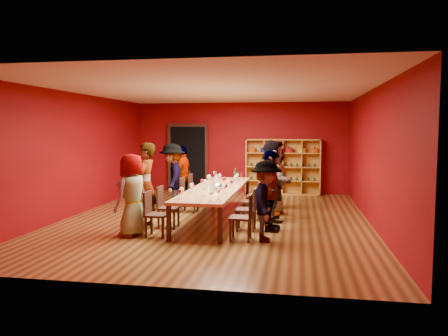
{
  "coord_description": "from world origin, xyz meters",
  "views": [
    {
      "loc": [
        1.89,
        -9.95,
        2.09
      ],
      "look_at": [
        0.07,
        0.7,
        1.15
      ],
      "focal_mm": 35.0,
      "sensor_mm": 36.0,
      "label": 1
    }
  ],
  "objects_px": {
    "chair_person_right_0": "(245,214)",
    "chair_person_right_2": "(255,199)",
    "person_left_0": "(132,195)",
    "person_right_1": "(270,191)",
    "shelving_unit": "(283,164)",
    "person_left_3": "(172,178)",
    "person_right_2": "(273,181)",
    "chair_person_left_1": "(165,205)",
    "chair_person_left_3": "(187,193)",
    "tasting_table": "(216,190)",
    "chair_person_left_4": "(194,188)",
    "chair_person_right_4": "(261,189)",
    "chair_person_left_0": "(153,212)",
    "person_right_3": "(273,177)",
    "chair_person_right_1": "(250,207)",
    "person_right_4": "(276,174)",
    "person_left_4": "(183,176)",
    "chair_person_right_3": "(258,194)",
    "person_right_0": "(266,201)",
    "wine_bottle": "(235,176)",
    "person_left_1": "(146,185)",
    "spittoon_bowl": "(217,186)"
  },
  "relations": [
    {
      "from": "chair_person_left_1",
      "to": "person_right_0",
      "type": "bearing_deg",
      "value": -19.18
    },
    {
      "from": "tasting_table",
      "to": "chair_person_left_4",
      "type": "distance_m",
      "value": 1.87
    },
    {
      "from": "chair_person_left_1",
      "to": "shelving_unit",
      "type": "bearing_deg",
      "value": 66.83
    },
    {
      "from": "chair_person_left_3",
      "to": "chair_person_right_3",
      "type": "height_order",
      "value": "same"
    },
    {
      "from": "person_right_0",
      "to": "wine_bottle",
      "type": "distance_m",
      "value": 3.45
    },
    {
      "from": "chair_person_right_1",
      "to": "chair_person_right_0",
      "type": "bearing_deg",
      "value": -90.0
    },
    {
      "from": "chair_person_left_4",
      "to": "person_right_0",
      "type": "relative_size",
      "value": 0.58
    },
    {
      "from": "person_right_2",
      "to": "person_right_3",
      "type": "distance_m",
      "value": 0.85
    },
    {
      "from": "chair_person_right_2",
      "to": "spittoon_bowl",
      "type": "relative_size",
      "value": 3.12
    },
    {
      "from": "chair_person_left_4",
      "to": "person_left_4",
      "type": "bearing_deg",
      "value": -180.0
    },
    {
      "from": "chair_person_right_0",
      "to": "person_left_0",
      "type": "bearing_deg",
      "value": -179.79
    },
    {
      "from": "chair_person_right_0",
      "to": "chair_person_right_2",
      "type": "bearing_deg",
      "value": 90.0
    },
    {
      "from": "person_left_3",
      "to": "chair_person_left_4",
      "type": "height_order",
      "value": "person_left_3"
    },
    {
      "from": "chair_person_right_3",
      "to": "person_right_4",
      "type": "relative_size",
      "value": 0.49
    },
    {
      "from": "chair_person_right_0",
      "to": "person_right_2",
      "type": "distance_m",
      "value": 1.98
    },
    {
      "from": "person_left_0",
      "to": "person_right_1",
      "type": "xyz_separation_m",
      "value": [
        2.66,
        0.86,
        0.03
      ]
    },
    {
      "from": "shelving_unit",
      "to": "person_left_3",
      "type": "xyz_separation_m",
      "value": [
        -2.67,
        -3.56,
        -0.11
      ]
    },
    {
      "from": "chair_person_right_2",
      "to": "person_right_2",
      "type": "xyz_separation_m",
      "value": [
        0.43,
        0.0,
        0.44
      ]
    },
    {
      "from": "chair_person_right_1",
      "to": "person_right_1",
      "type": "relative_size",
      "value": 0.53
    },
    {
      "from": "person_left_0",
      "to": "person_right_4",
      "type": "height_order",
      "value": "person_right_4"
    },
    {
      "from": "person_right_2",
      "to": "person_right_4",
      "type": "xyz_separation_m",
      "value": [
        -0.04,
        1.69,
        -0.03
      ]
    },
    {
      "from": "tasting_table",
      "to": "chair_person_right_1",
      "type": "distance_m",
      "value": 1.36
    },
    {
      "from": "chair_person_left_0",
      "to": "wine_bottle",
      "type": "xyz_separation_m",
      "value": [
        1.16,
        3.29,
        0.38
      ]
    },
    {
      "from": "shelving_unit",
      "to": "person_left_3",
      "type": "height_order",
      "value": "shelving_unit"
    },
    {
      "from": "person_left_0",
      "to": "chair_person_right_4",
      "type": "height_order",
      "value": "person_left_0"
    },
    {
      "from": "person_right_3",
      "to": "person_right_4",
      "type": "xyz_separation_m",
      "value": [
        0.03,
        0.84,
        -0.01
      ]
    },
    {
      "from": "person_right_3",
      "to": "chair_person_right_1",
      "type": "bearing_deg",
      "value": -176.44
    },
    {
      "from": "person_left_4",
      "to": "chair_person_left_0",
      "type": "bearing_deg",
      "value": 11.37
    },
    {
      "from": "chair_person_left_4",
      "to": "person_left_3",
      "type": "bearing_deg",
      "value": -113.04
    },
    {
      "from": "chair_person_left_1",
      "to": "person_left_1",
      "type": "xyz_separation_m",
      "value": [
        -0.42,
        0.0,
        0.42
      ]
    },
    {
      "from": "chair_person_left_0",
      "to": "chair_person_right_2",
      "type": "height_order",
      "value": "same"
    },
    {
      "from": "person_right_1",
      "to": "chair_person_right_2",
      "type": "bearing_deg",
      "value": 26.55
    },
    {
      "from": "chair_person_left_1",
      "to": "person_left_3",
      "type": "distance_m",
      "value": 1.91
    },
    {
      "from": "person_left_4",
      "to": "chair_person_left_4",
      "type": "bearing_deg",
      "value": 95.97
    },
    {
      "from": "chair_person_left_0",
      "to": "chair_person_right_4",
      "type": "height_order",
      "value": "same"
    },
    {
      "from": "person_left_4",
      "to": "chair_person_right_0",
      "type": "xyz_separation_m",
      "value": [
        2.15,
        -3.47,
        -0.34
      ]
    },
    {
      "from": "chair_person_left_4",
      "to": "person_right_2",
      "type": "distance_m",
      "value": 2.79
    },
    {
      "from": "person_right_3",
      "to": "spittoon_bowl",
      "type": "xyz_separation_m",
      "value": [
        -1.2,
        -1.13,
        -0.11
      ]
    },
    {
      "from": "chair_person_left_0",
      "to": "person_left_3",
      "type": "bearing_deg",
      "value": 98.01
    },
    {
      "from": "chair_person_left_3",
      "to": "person_right_4",
      "type": "distance_m",
      "value": 2.44
    },
    {
      "from": "chair_person_left_0",
      "to": "person_right_2",
      "type": "height_order",
      "value": "person_right_2"
    },
    {
      "from": "person_left_3",
      "to": "person_right_1",
      "type": "distance_m",
      "value": 3.14
    },
    {
      "from": "chair_person_left_1",
      "to": "chair_person_left_3",
      "type": "height_order",
      "value": "same"
    },
    {
      "from": "chair_person_right_1",
      "to": "person_right_1",
      "type": "distance_m",
      "value": 0.54
    },
    {
      "from": "tasting_table",
      "to": "person_right_1",
      "type": "height_order",
      "value": "person_right_1"
    },
    {
      "from": "person_left_4",
      "to": "person_right_3",
      "type": "height_order",
      "value": "person_right_3"
    },
    {
      "from": "chair_person_left_1",
      "to": "person_right_2",
      "type": "height_order",
      "value": "person_right_2"
    },
    {
      "from": "person_left_1",
      "to": "chair_person_right_0",
      "type": "distance_m",
      "value": 2.41
    },
    {
      "from": "tasting_table",
      "to": "chair_person_left_3",
      "type": "bearing_deg",
      "value": 140.11
    },
    {
      "from": "tasting_table",
      "to": "shelving_unit",
      "type": "xyz_separation_m",
      "value": [
        1.4,
        4.32,
        0.28
      ]
    }
  ]
}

